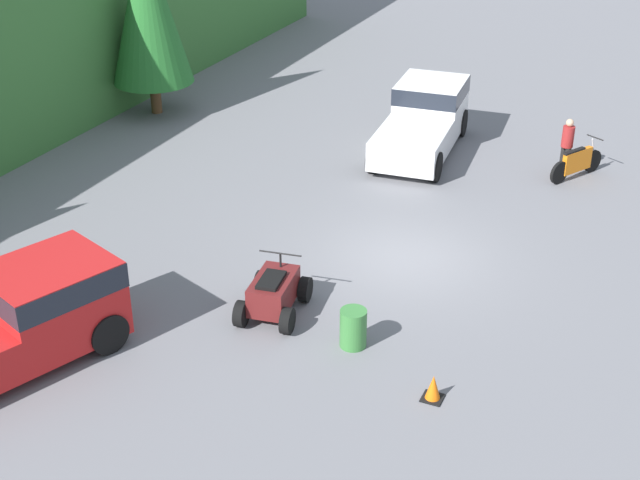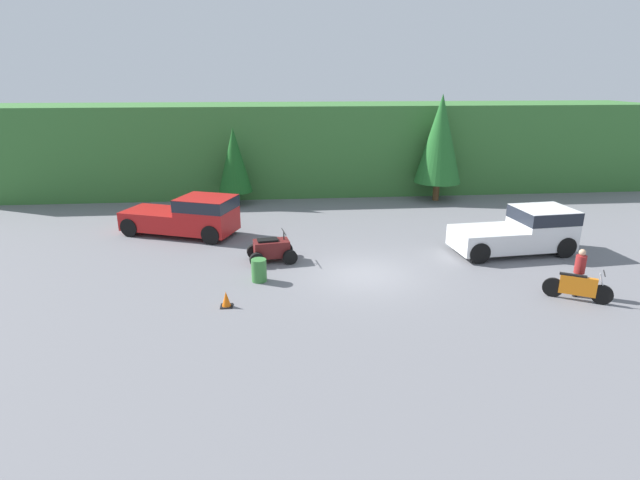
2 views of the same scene
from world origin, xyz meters
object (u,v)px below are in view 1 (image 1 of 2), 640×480
pickup_truck_second (424,117)px  quad_atv (274,294)px  pickup_truck_red (11,321)px  traffic_cone (433,388)px  rider_person (567,144)px  dirt_bike (577,163)px  steel_barrel (353,328)px

pickup_truck_second → quad_atv: pickup_truck_second is taller
pickup_truck_red → traffic_cone: pickup_truck_red is taller
rider_person → pickup_truck_red: bearing=-168.4°
pickup_truck_second → rider_person: bearing=-98.4°
dirt_bike → steel_barrel: dirt_bike is taller
dirt_bike → traffic_cone: 12.17m
steel_barrel → traffic_cone: bearing=-116.5°
pickup_truck_red → quad_atv: bearing=-24.3°
quad_atv → steel_barrel: quad_atv is taller
rider_person → traffic_cone: rider_person is taller
pickup_truck_second → traffic_cone: (-12.64, -4.39, -0.79)m
pickup_truck_red → quad_atv: 5.64m
pickup_truck_red → traffic_cone: bearing=-52.8°
dirt_bike → quad_atv: bearing=-175.2°
pickup_truck_second → pickup_truck_red: bearing=160.5°
rider_person → pickup_truck_second: bearing=128.2°
pickup_truck_second → dirt_bike: pickup_truck_second is taller
pickup_truck_red → rider_person: (14.77, -8.52, -0.09)m
pickup_truck_second → quad_atv: size_ratio=2.49×
pickup_truck_red → steel_barrel: size_ratio=6.76×
quad_atv → pickup_truck_red: bearing=126.1°
rider_person → traffic_cone: size_ratio=3.18×
pickup_truck_second → dirt_bike: (-0.49, -5.03, -0.56)m
dirt_bike → steel_barrel: (-11.08, 2.77, -0.04)m
dirt_bike → quad_atv: quad_atv is taller
dirt_bike → rider_person: (0.22, 0.39, 0.47)m
traffic_cone → steel_barrel: 2.40m
rider_person → steel_barrel: size_ratio=1.99×
pickup_truck_red → rider_person: pickup_truck_red is taller
traffic_cone → dirt_bike: bearing=-3.0°
pickup_truck_red → steel_barrel: 7.08m
pickup_truck_second → dirt_bike: bearing=-100.6°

